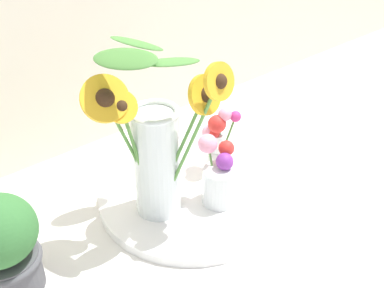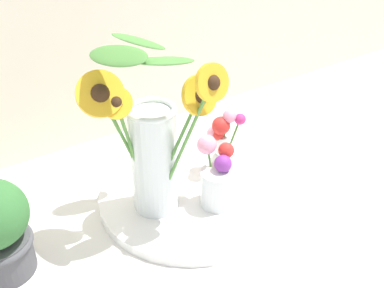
# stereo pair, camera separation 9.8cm
# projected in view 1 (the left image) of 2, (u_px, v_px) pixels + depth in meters

# --- Properties ---
(ground_plane) EXTENTS (6.00, 6.00, 0.00)m
(ground_plane) POSITION_uv_depth(u_px,v_px,m) (201.00, 205.00, 1.04)
(ground_plane) COLOR silver
(serving_tray) EXTENTS (0.43, 0.43, 0.02)m
(serving_tray) POSITION_uv_depth(u_px,v_px,m) (192.00, 195.00, 1.06)
(serving_tray) COLOR white
(serving_tray) RESTS_ON ground_plane
(mason_jar_sunflowers) EXTENTS (0.26, 0.24, 0.40)m
(mason_jar_sunflowers) POSITION_uv_depth(u_px,v_px,m) (156.00, 148.00, 0.91)
(mason_jar_sunflowers) COLOR silver
(mason_jar_sunflowers) RESTS_ON serving_tray
(vase_small_center) EXTENTS (0.09, 0.09, 0.16)m
(vase_small_center) POSITION_uv_depth(u_px,v_px,m) (219.00, 177.00, 0.99)
(vase_small_center) COLOR white
(vase_small_center) RESTS_ON serving_tray
(vase_bulb_right) EXTENTS (0.07, 0.08, 0.17)m
(vase_bulb_right) POSITION_uv_depth(u_px,v_px,m) (217.00, 141.00, 1.08)
(vase_bulb_right) COLOR white
(vase_bulb_right) RESTS_ON serving_tray
(potted_plant) EXTENTS (0.14, 0.14, 0.20)m
(potted_plant) POSITION_uv_depth(u_px,v_px,m) (2.00, 245.00, 0.79)
(potted_plant) COLOR #4C4C51
(potted_plant) RESTS_ON ground_plane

